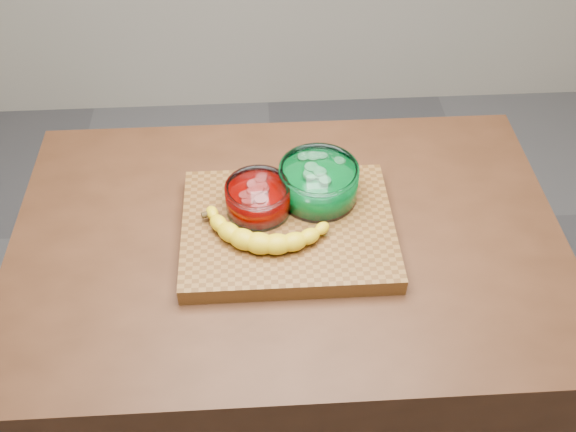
{
  "coord_description": "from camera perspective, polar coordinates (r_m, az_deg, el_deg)",
  "views": [
    {
      "loc": [
        -0.05,
        -0.94,
        1.92
      ],
      "look_at": [
        0.0,
        0.0,
        0.96
      ],
      "focal_mm": 40.0,
      "sensor_mm": 36.0,
      "label": 1
    }
  ],
  "objects": [
    {
      "name": "counter",
      "position": [
        1.75,
        0.0,
        -11.77
      ],
      "size": [
        1.2,
        0.8,
        0.9
      ],
      "primitive_type": "cube",
      "color": "#472715",
      "rests_on": "ground"
    },
    {
      "name": "cutting_board",
      "position": [
        1.38,
        0.0,
        -1.16
      ],
      "size": [
        0.45,
        0.35,
        0.04
      ],
      "primitive_type": "cube",
      "color": "brown",
      "rests_on": "counter"
    },
    {
      "name": "ground",
      "position": [
        2.14,
        0.0,
        -18.27
      ],
      "size": [
        3.5,
        3.5,
        0.0
      ],
      "primitive_type": "plane",
      "color": "slate",
      "rests_on": "ground"
    },
    {
      "name": "bowl_red",
      "position": [
        1.37,
        -2.65,
        1.61
      ],
      "size": [
        0.14,
        0.14,
        0.07
      ],
      "color": "white",
      "rests_on": "cutting_board"
    },
    {
      "name": "banana",
      "position": [
        1.33,
        -1.91,
        -1.0
      ],
      "size": [
        0.29,
        0.16,
        0.04
      ],
      "primitive_type": null,
      "color": "yellow",
      "rests_on": "cutting_board"
    },
    {
      "name": "bowl_green",
      "position": [
        1.39,
        2.72,
        2.97
      ],
      "size": [
        0.17,
        0.17,
        0.08
      ],
      "color": "white",
      "rests_on": "cutting_board"
    }
  ]
}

